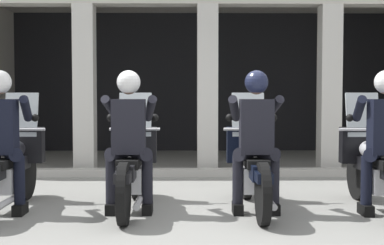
% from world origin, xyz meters
% --- Properties ---
extents(ground_plane, '(80.00, 80.00, 0.00)m').
position_xyz_m(ground_plane, '(0.00, 3.00, 0.00)').
color(ground_plane, gray).
extents(station_building, '(9.53, 4.24, 3.46)m').
position_xyz_m(station_building, '(0.30, 5.06, 2.15)').
color(station_building, black).
rests_on(station_building, ground).
extents(kerb_strip, '(9.03, 0.24, 0.12)m').
position_xyz_m(kerb_strip, '(0.30, 2.46, 0.06)').
color(kerb_strip, '#B7B5AD').
rests_on(kerb_strip, ground).
extents(motorcycle_far_left, '(0.62, 2.04, 1.35)m').
position_xyz_m(motorcycle_far_left, '(-2.10, -0.03, 0.50)').
color(motorcycle_far_left, black).
rests_on(motorcycle_far_left, ground).
extents(police_officer_far_left, '(0.63, 0.61, 1.58)m').
position_xyz_m(police_officer_far_left, '(-2.10, -0.31, 0.94)').
color(police_officer_far_left, black).
rests_on(police_officer_far_left, ground).
extents(motorcycle_center_left, '(0.62, 2.04, 1.35)m').
position_xyz_m(motorcycle_center_left, '(-0.70, -0.00, 0.50)').
color(motorcycle_center_left, black).
rests_on(motorcycle_center_left, ground).
extents(police_officer_center_left, '(0.63, 0.61, 1.58)m').
position_xyz_m(police_officer_center_left, '(-0.70, -0.29, 0.94)').
color(police_officer_center_left, black).
rests_on(police_officer_center_left, ground).
extents(motorcycle_center_right, '(0.62, 2.04, 1.35)m').
position_xyz_m(motorcycle_center_right, '(0.70, -0.02, 0.50)').
color(motorcycle_center_right, black).
rests_on(motorcycle_center_right, ground).
extents(police_officer_center_right, '(0.63, 0.61, 1.58)m').
position_xyz_m(police_officer_center_right, '(0.70, -0.31, 0.94)').
color(police_officer_center_right, black).
rests_on(police_officer_center_right, ground).
extents(motorcycle_far_right, '(0.62, 2.04, 1.35)m').
position_xyz_m(motorcycle_far_right, '(2.10, -0.10, 0.50)').
color(motorcycle_far_right, black).
rests_on(motorcycle_far_right, ground).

